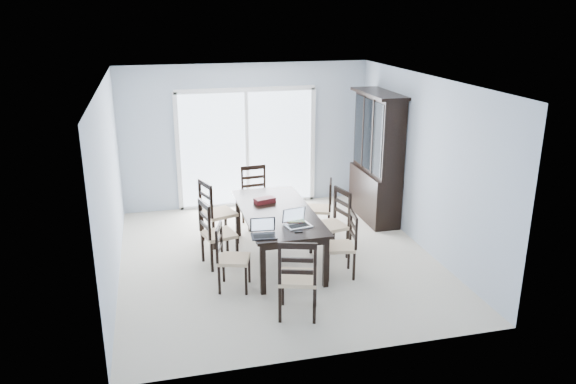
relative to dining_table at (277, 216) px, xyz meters
name	(u,v)px	position (x,y,z in m)	size (l,w,h in m)	color
floor	(278,258)	(0.00, 0.00, -0.67)	(5.00, 5.00, 0.00)	beige
ceiling	(276,80)	(0.00, 0.00, 1.93)	(5.00, 5.00, 0.00)	white
back_wall	(247,136)	(0.00, 2.50, 0.63)	(4.50, 0.02, 2.60)	#A6B4C6
wall_left	(110,185)	(-2.25, 0.00, 0.63)	(0.02, 5.00, 2.60)	#A6B4C6
wall_right	(424,164)	(2.25, 0.00, 0.63)	(0.02, 5.00, 2.60)	#A6B4C6
balcony	(240,190)	(0.00, 3.50, -0.72)	(4.50, 2.00, 0.10)	gray
railing	(232,150)	(0.00, 4.50, -0.12)	(4.50, 0.06, 1.10)	#99999E
dining_table	(277,216)	(0.00, 0.00, 0.00)	(1.00, 2.20, 0.75)	black
china_hutch	(377,159)	(2.02, 1.25, 0.40)	(0.50, 1.38, 2.20)	black
sliding_door	(247,148)	(0.00, 2.48, 0.41)	(2.52, 0.05, 2.18)	silver
chair_left_near	(227,250)	(-0.83, -0.73, -0.13)	(0.49, 0.48, 1.02)	black
chair_left_mid	(212,227)	(-0.94, 0.00, -0.08)	(0.52, 0.51, 1.12)	black
chair_left_far	(213,206)	(-0.84, 0.77, -0.04)	(0.58, 0.57, 1.19)	black
chair_right_near	(346,238)	(0.79, -0.73, -0.12)	(0.45, 0.44, 1.04)	black
chair_right_mid	(335,216)	(0.86, -0.06, -0.06)	(0.54, 0.53, 1.16)	black
chair_right_far	(324,202)	(0.94, 0.75, -0.12)	(0.51, 0.50, 1.04)	black
chair_end_near	(298,271)	(-0.14, -1.69, -0.05)	(0.56, 0.57, 1.18)	black
chair_end_far	(255,189)	(-0.05, 1.46, -0.06)	(0.47, 0.49, 1.16)	black
laptop_dark	(264,233)	(-0.38, -0.90, 0.13)	(0.34, 0.25, 0.22)	black
laptop_silver	(298,223)	(0.13, -0.66, 0.13)	(0.37, 0.29, 0.23)	silver
book_stack	(295,221)	(0.14, -0.50, 0.10)	(0.26, 0.21, 0.04)	maroon
cell_phone	(298,232)	(0.09, -0.86, 0.08)	(0.10, 0.05, 0.01)	black
game_box	(265,200)	(-0.11, 0.38, 0.11)	(0.30, 0.15, 0.08)	#4B130F
hot_tub	(200,165)	(-0.77, 3.59, -0.16)	(2.00, 1.79, 1.01)	brown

